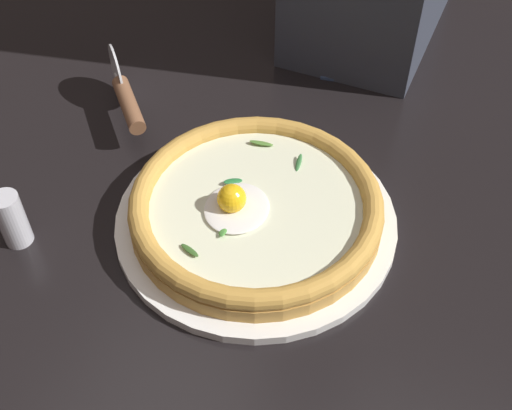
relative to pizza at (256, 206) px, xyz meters
name	(u,v)px	position (x,y,z in m)	size (l,w,h in m)	color
ground_plane	(238,238)	(-0.02, 0.02, -0.05)	(2.40, 2.40, 0.03)	black
pizza_plate	(256,220)	(0.00, 0.00, -0.02)	(0.33, 0.33, 0.01)	white
pizza	(256,206)	(0.00, 0.00, 0.00)	(0.29, 0.29, 0.06)	gold
pizza_cutter	(125,95)	(0.11, 0.24, 0.01)	(0.13, 0.12, 0.08)	silver
folded_napkin	(357,55)	(0.37, -0.01, -0.03)	(0.14, 0.09, 0.01)	navy
pepper_shaker	(12,219)	(-0.13, 0.24, 0.00)	(0.03, 0.03, 0.07)	silver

